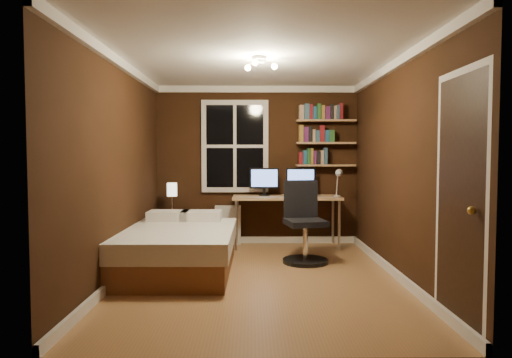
{
  "coord_description": "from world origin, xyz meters",
  "views": [
    {
      "loc": [
        -0.08,
        -5.19,
        1.41
      ],
      "look_at": [
        -0.03,
        0.45,
        1.11
      ],
      "focal_mm": 32.0,
      "sensor_mm": 36.0,
      "label": 1
    }
  ],
  "objects_px": {
    "desk_lamp": "(338,182)",
    "office_chair": "(304,231)",
    "radiator": "(228,225)",
    "bedside_lamp": "(172,197)",
    "bed": "(176,249)",
    "monitor_left": "(264,182)",
    "nightstand": "(172,230)",
    "desk": "(287,200)",
    "monitor_right": "(301,182)"
  },
  "relations": [
    {
      "from": "bed",
      "to": "bedside_lamp",
      "type": "distance_m",
      "value": 1.52
    },
    {
      "from": "bed",
      "to": "radiator",
      "type": "relative_size",
      "value": 3.17
    },
    {
      "from": "desk",
      "to": "office_chair",
      "type": "height_order",
      "value": "office_chair"
    },
    {
      "from": "radiator",
      "to": "monitor_right",
      "type": "distance_m",
      "value": 1.34
    },
    {
      "from": "bed",
      "to": "desk_lamp",
      "type": "xyz_separation_m",
      "value": [
        2.21,
        1.31,
        0.72
      ]
    },
    {
      "from": "nightstand",
      "to": "monitor_right",
      "type": "relative_size",
      "value": 1.23
    },
    {
      "from": "nightstand",
      "to": "bedside_lamp",
      "type": "height_order",
      "value": "bedside_lamp"
    },
    {
      "from": "nightstand",
      "to": "desk",
      "type": "distance_m",
      "value": 1.8
    },
    {
      "from": "monitor_left",
      "to": "office_chair",
      "type": "xyz_separation_m",
      "value": [
        0.5,
        -1.09,
        -0.58
      ]
    },
    {
      "from": "desk_lamp",
      "to": "office_chair",
      "type": "xyz_separation_m",
      "value": [
        -0.6,
        -0.83,
        -0.58
      ]
    },
    {
      "from": "bed",
      "to": "bedside_lamp",
      "type": "xyz_separation_m",
      "value": [
        -0.29,
        1.41,
        0.49
      ]
    },
    {
      "from": "bed",
      "to": "radiator",
      "type": "distance_m",
      "value": 1.79
    },
    {
      "from": "bedside_lamp",
      "to": "bed",
      "type": "bearing_deg",
      "value": -78.33
    },
    {
      "from": "monitor_left",
      "to": "desk_lamp",
      "type": "height_order",
      "value": "desk_lamp"
    },
    {
      "from": "bed",
      "to": "nightstand",
      "type": "height_order",
      "value": "bed"
    },
    {
      "from": "office_chair",
      "to": "monitor_right",
      "type": "bearing_deg",
      "value": 75.41
    },
    {
      "from": "monitor_left",
      "to": "desk_lamp",
      "type": "distance_m",
      "value": 1.13
    },
    {
      "from": "bedside_lamp",
      "to": "desk_lamp",
      "type": "distance_m",
      "value": 2.51
    },
    {
      "from": "radiator",
      "to": "bedside_lamp",
      "type": "bearing_deg",
      "value": -160.32
    },
    {
      "from": "bedside_lamp",
      "to": "desk_lamp",
      "type": "relative_size",
      "value": 0.99
    },
    {
      "from": "bed",
      "to": "desk",
      "type": "xyz_separation_m",
      "value": [
        1.45,
        1.49,
        0.44
      ]
    },
    {
      "from": "monitor_left",
      "to": "desk_lamp",
      "type": "relative_size",
      "value": 1.03
    },
    {
      "from": "bed",
      "to": "monitor_left",
      "type": "distance_m",
      "value": 2.05
    },
    {
      "from": "monitor_right",
      "to": "desk_lamp",
      "type": "height_order",
      "value": "desk_lamp"
    },
    {
      "from": "bedside_lamp",
      "to": "monitor_left",
      "type": "bearing_deg",
      "value": 6.57
    },
    {
      "from": "desk",
      "to": "monitor_right",
      "type": "relative_size",
      "value": 3.64
    },
    {
      "from": "office_chair",
      "to": "desk",
      "type": "bearing_deg",
      "value": 87.78
    },
    {
      "from": "bed",
      "to": "nightstand",
      "type": "bearing_deg",
      "value": 102.18
    },
    {
      "from": "radiator",
      "to": "office_chair",
      "type": "relative_size",
      "value": 0.57
    },
    {
      "from": "nightstand",
      "to": "monitor_left",
      "type": "distance_m",
      "value": 1.58
    },
    {
      "from": "bedside_lamp",
      "to": "office_chair",
      "type": "bearing_deg",
      "value": -26.12
    },
    {
      "from": "desk",
      "to": "monitor_left",
      "type": "distance_m",
      "value": 0.44
    },
    {
      "from": "monitor_left",
      "to": "office_chair",
      "type": "bearing_deg",
      "value": -65.55
    },
    {
      "from": "bedside_lamp",
      "to": "desk_lamp",
      "type": "xyz_separation_m",
      "value": [
        2.5,
        -0.1,
        0.23
      ]
    },
    {
      "from": "nightstand",
      "to": "desk_lamp",
      "type": "relative_size",
      "value": 1.26
    },
    {
      "from": "nightstand",
      "to": "monitor_right",
      "type": "xyz_separation_m",
      "value": [
        1.97,
        0.16,
        0.72
      ]
    },
    {
      "from": "desk_lamp",
      "to": "bed",
      "type": "bearing_deg",
      "value": -149.41
    },
    {
      "from": "desk",
      "to": "monitor_left",
      "type": "height_order",
      "value": "monitor_left"
    },
    {
      "from": "bedside_lamp",
      "to": "monitor_left",
      "type": "distance_m",
      "value": 1.43
    },
    {
      "from": "monitor_left",
      "to": "monitor_right",
      "type": "bearing_deg",
      "value": 0.0
    },
    {
      "from": "nightstand",
      "to": "office_chair",
      "type": "xyz_separation_m",
      "value": [
        1.9,
        -0.93,
        0.14
      ]
    },
    {
      "from": "bedside_lamp",
      "to": "monitor_right",
      "type": "relative_size",
      "value": 0.96
    },
    {
      "from": "desk",
      "to": "monitor_right",
      "type": "height_order",
      "value": "monitor_right"
    },
    {
      "from": "bed",
      "to": "radiator",
      "type": "height_order",
      "value": "bed"
    },
    {
      "from": "radiator",
      "to": "monitor_left",
      "type": "distance_m",
      "value": 0.91
    },
    {
      "from": "radiator",
      "to": "desk",
      "type": "relative_size",
      "value": 0.37
    },
    {
      "from": "bed",
      "to": "office_chair",
      "type": "xyz_separation_m",
      "value": [
        1.61,
        0.48,
        0.14
      ]
    },
    {
      "from": "bed",
      "to": "nightstand",
      "type": "relative_size",
      "value": 3.48
    },
    {
      "from": "nightstand",
      "to": "desk_lamp",
      "type": "xyz_separation_m",
      "value": [
        2.5,
        -0.1,
        0.73
      ]
    },
    {
      "from": "desk_lamp",
      "to": "nightstand",
      "type": "bearing_deg",
      "value": 177.67
    }
  ]
}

